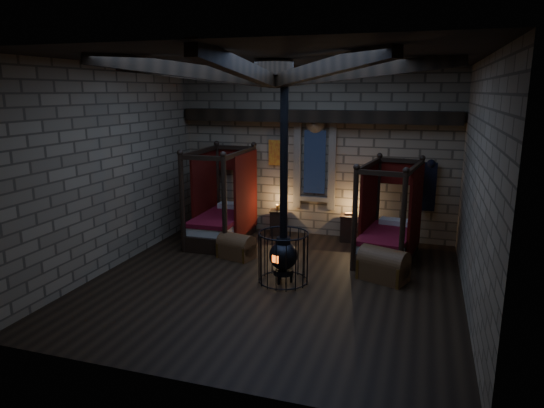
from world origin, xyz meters
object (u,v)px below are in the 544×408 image
(bed_right, at_px, (388,236))
(bed_left, at_px, (223,218))
(trunk_left, at_px, (236,247))
(trunk_right, at_px, (383,266))
(stove, at_px, (283,252))

(bed_right, bearing_deg, bed_left, -174.32)
(trunk_left, xyz_separation_m, trunk_right, (3.25, -0.33, 0.04))
(bed_left, xyz_separation_m, trunk_right, (4.07, -1.48, -0.26))
(stove, bearing_deg, bed_right, 66.78)
(trunk_left, distance_m, stove, 1.78)
(bed_right, relative_size, trunk_left, 2.47)
(stove, bearing_deg, trunk_left, 162.27)
(bed_left, xyz_separation_m, stove, (2.22, -2.19, 0.05))
(bed_right, relative_size, stove, 0.54)
(trunk_right, height_order, stove, stove)
(bed_right, relative_size, trunk_right, 2.05)
(bed_left, bearing_deg, trunk_right, -21.03)
(bed_left, height_order, bed_right, bed_left)
(bed_right, height_order, stove, stove)
(bed_left, distance_m, trunk_left, 1.44)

